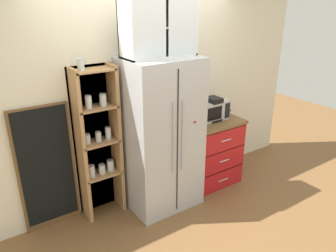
{
  "coord_description": "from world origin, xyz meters",
  "views": [
    {
      "loc": [
        -1.88,
        -2.91,
        2.41
      ],
      "look_at": [
        0.1,
        0.02,
        1.0
      ],
      "focal_mm": 34.59,
      "sensor_mm": 36.0,
      "label": 1
    }
  ],
  "objects": [
    {
      "name": "mug_charcoal",
      "position": [
        1.14,
        0.11,
        0.95
      ],
      "size": [
        0.11,
        0.08,
        0.09
      ],
      "color": "#2D2D33",
      "rests_on": "counter_cabinet"
    },
    {
      "name": "microwave",
      "position": [
        0.82,
        0.12,
        1.04
      ],
      "size": [
        0.44,
        0.33,
        0.26
      ],
      "color": "#B7BABF",
      "rests_on": "counter_cabinet"
    },
    {
      "name": "mug_navy",
      "position": [
        0.52,
        0.12,
        0.96
      ],
      "size": [
        0.11,
        0.07,
        0.09
      ],
      "color": "navy",
      "rests_on": "counter_cabinet"
    },
    {
      "name": "chalkboard_menu",
      "position": [
        -1.25,
        0.33,
        0.71
      ],
      "size": [
        0.6,
        0.04,
        1.41
      ],
      "color": "brown",
      "rests_on": "ground"
    },
    {
      "name": "upper_cabinet",
      "position": [
        0.0,
        0.07,
        2.12
      ],
      "size": [
        0.8,
        0.32,
        0.61
      ],
      "color": "silver",
      "rests_on": "refrigerator"
    },
    {
      "name": "counter_cabinet",
      "position": [
        0.82,
        0.07,
        0.46
      ],
      "size": [
        0.76,
        0.6,
        0.91
      ],
      "color": "red",
      "rests_on": "ground"
    },
    {
      "name": "coffee_maker",
      "position": [
        0.82,
        0.07,
        1.07
      ],
      "size": [
        0.17,
        0.2,
        0.31
      ],
      "color": "black",
      "rests_on": "counter_cabinet"
    },
    {
      "name": "pantry_shelf_column",
      "position": [
        -0.69,
        0.28,
        0.91
      ],
      "size": [
        0.5,
        0.29,
        1.85
      ],
      "color": "brown",
      "rests_on": "ground"
    },
    {
      "name": "refrigerator",
      "position": [
        0.0,
        0.02,
        0.91
      ],
      "size": [
        0.83,
        0.68,
        1.82
      ],
      "color": "#B7BABF",
      "rests_on": "ground"
    },
    {
      "name": "wall_back_cream",
      "position": [
        0.0,
        0.4,
        1.27
      ],
      "size": [
        4.91,
        0.1,
        2.55
      ],
      "primitive_type": "cube",
      "color": "silver",
      "rests_on": "ground"
    },
    {
      "name": "ground_plane",
      "position": [
        0.0,
        0.0,
        0.0
      ],
      "size": [
        10.6,
        10.6,
        0.0
      ],
      "primitive_type": "plane",
      "color": "brown"
    },
    {
      "name": "bottle_cobalt",
      "position": [
        0.82,
        0.11,
        1.03
      ],
      "size": [
        0.06,
        0.06,
        0.28
      ],
      "color": "navy",
      "rests_on": "counter_cabinet"
    }
  ]
}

